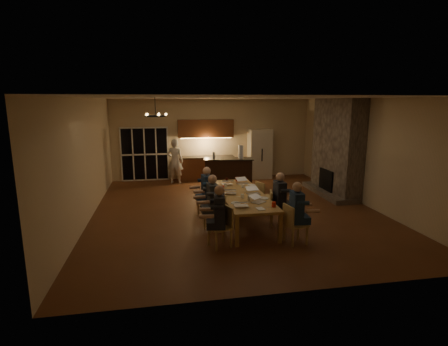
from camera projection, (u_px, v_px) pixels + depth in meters
floor at (235, 210)px, 10.13m from camera, size 9.00×9.00×0.00m
back_wall at (212, 139)px, 14.16m from camera, size 8.00×0.04×3.20m
left_wall at (85, 160)px, 9.10m from camera, size 0.04×9.00×3.20m
right_wall at (366, 152)px, 10.51m from camera, size 0.04×9.00×3.20m
ceiling at (236, 97)px, 9.48m from camera, size 8.00×9.00×0.04m
french_doors at (145, 154)px, 13.75m from camera, size 1.86×0.08×2.10m
fireplace at (337, 147)px, 11.61m from camera, size 0.58×2.50×3.20m
kitchenette at (206, 150)px, 13.88m from camera, size 2.24×0.68×2.40m
refrigerator at (260, 154)px, 14.26m from camera, size 0.90×0.68×2.00m
dining_table at (242, 207)px, 9.16m from camera, size 1.10×3.32×0.75m
bar_island at (228, 173)px, 12.72m from camera, size 1.86×0.95×1.08m
chair_left_near at (220, 227)px, 7.53m from camera, size 0.56×0.56×0.89m
chair_left_mid at (214, 213)px, 8.50m from camera, size 0.53×0.53×0.89m
chair_left_far at (206, 200)px, 9.56m from camera, size 0.52×0.52×0.89m
chair_right_near at (296, 224)px, 7.71m from camera, size 0.51×0.51×0.89m
chair_right_mid at (279, 208)px, 8.83m from camera, size 0.53×0.53×0.89m
chair_right_far at (266, 197)px, 9.91m from camera, size 0.55×0.55×0.89m
person_left_near at (219, 217)px, 7.45m from camera, size 0.67×0.67×1.38m
person_right_near at (296, 212)px, 7.75m from camera, size 0.64×0.64×1.38m
person_left_mid at (213, 202)px, 8.50m from camera, size 0.64×0.64×1.38m
person_right_mid at (279, 199)px, 8.76m from camera, size 0.60×0.60×1.38m
person_left_far at (207, 192)px, 9.48m from camera, size 0.67×0.67×1.38m
standing_person at (175, 161)px, 13.35m from camera, size 0.73×0.59×1.72m
chandelier at (156, 116)px, 8.58m from camera, size 0.54×0.54×0.03m
laptop_a at (241, 201)px, 7.97m from camera, size 0.34×0.30×0.23m
laptop_b at (259, 198)px, 8.27m from camera, size 0.42×0.42×0.23m
laptop_c at (230, 189)px, 9.07m from camera, size 0.38×0.35×0.23m
laptop_d at (254, 190)px, 9.01m from camera, size 0.35×0.32×0.23m
laptop_e at (227, 180)px, 10.07m from camera, size 0.33×0.30×0.23m
laptop_f at (243, 180)px, 10.12m from camera, size 0.37×0.33×0.23m
mug_front at (242, 196)px, 8.66m from camera, size 0.08×0.08×0.10m
mug_mid at (243, 186)px, 9.69m from camera, size 0.08×0.08×0.10m
mug_back at (226, 185)px, 9.79m from camera, size 0.09×0.09×0.10m
redcup_near at (274, 204)px, 7.92m from camera, size 0.10×0.10×0.12m
redcup_mid at (223, 188)px, 9.43m from camera, size 0.08×0.08×0.12m
redcup_far at (237, 179)px, 10.48m from camera, size 0.09×0.09×0.12m
can_silver at (249, 198)px, 8.44m from camera, size 0.07×0.07×0.12m
can_cola at (227, 180)px, 10.40m from camera, size 0.07×0.07×0.12m
plate_near at (263, 198)px, 8.61m from camera, size 0.27×0.27×0.02m
plate_left at (236, 203)px, 8.21m from camera, size 0.23×0.23×0.02m
plate_far at (252, 185)px, 9.96m from camera, size 0.24×0.24×0.02m
notepad at (261, 209)px, 7.78m from camera, size 0.19×0.25×0.01m
bar_bottle at (214, 155)px, 12.52m from camera, size 0.09×0.09×0.24m
bar_blender at (241, 152)px, 12.56m from camera, size 0.16×0.16×0.48m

